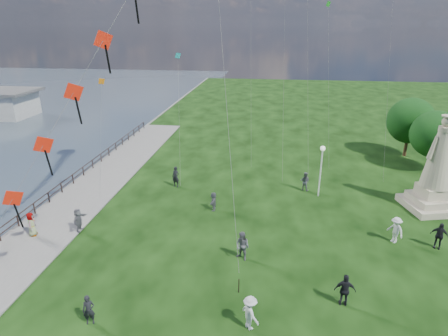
# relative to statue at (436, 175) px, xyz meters

# --- Properties ---
(waterfront) EXTENTS (200.00, 200.00, 1.51)m
(waterfront) POSITION_rel_statue_xyz_m (-30.18, -6.29, -2.98)
(waterfront) COLOR #364652
(waterfront) RESTS_ON ground
(statue) EXTENTS (4.59, 4.59, 7.71)m
(statue) POSITION_rel_statue_xyz_m (0.00, 0.00, 0.00)
(statue) COLOR tan
(statue) RESTS_ON ground
(lamppost) EXTENTS (0.42, 0.42, 4.58)m
(lamppost) POSITION_rel_statue_xyz_m (-8.74, 1.20, 0.39)
(lamppost) COLOR silver
(lamppost) RESTS_ON ground
(tree_row) EXTENTS (8.68, 13.96, 6.62)m
(tree_row) POSITION_rel_statue_xyz_m (3.11, 10.36, 0.88)
(tree_row) COLOR #382314
(tree_row) RESTS_ON ground
(person_0) EXTENTS (0.69, 0.56, 1.63)m
(person_0) POSITION_rel_statue_xyz_m (-21.61, -15.56, -2.09)
(person_0) COLOR black
(person_0) RESTS_ON ground
(person_1) EXTENTS (1.11, 0.99, 1.94)m
(person_1) POSITION_rel_statue_xyz_m (-14.52, -9.09, -1.94)
(person_1) COLOR #595960
(person_1) RESTS_ON ground
(person_2) EXTENTS (1.25, 1.31, 1.85)m
(person_2) POSITION_rel_statue_xyz_m (-13.65, -14.82, -1.98)
(person_2) COLOR silver
(person_2) RESTS_ON ground
(person_3) EXTENTS (1.13, 0.62, 1.89)m
(person_3) POSITION_rel_statue_xyz_m (-8.79, -12.52, -1.97)
(person_3) COLOR black
(person_3) RESTS_ON ground
(person_5) EXTENTS (0.71, 1.61, 1.73)m
(person_5) POSITION_rel_statue_xyz_m (-26.47, -7.25, -2.05)
(person_5) COLOR #595960
(person_5) RESTS_ON ground
(person_6) EXTENTS (0.81, 0.64, 1.94)m
(person_6) POSITION_rel_statue_xyz_m (-21.58, 1.51, -1.94)
(person_6) COLOR black
(person_6) RESTS_ON ground
(person_7) EXTENTS (0.98, 0.81, 1.74)m
(person_7) POSITION_rel_statue_xyz_m (-9.88, 2.29, -2.04)
(person_7) COLOR #595960
(person_7) RESTS_ON ground
(person_8) EXTENTS (1.20, 1.37, 1.89)m
(person_8) POSITION_rel_statue_xyz_m (-4.34, -5.69, -1.97)
(person_8) COLOR silver
(person_8) RESTS_ON ground
(person_9) EXTENTS (1.23, 0.97, 1.87)m
(person_9) POSITION_rel_statue_xyz_m (-1.66, -6.05, -1.98)
(person_9) COLOR black
(person_9) RESTS_ON ground
(person_10) EXTENTS (0.75, 0.97, 1.75)m
(person_10) POSITION_rel_statue_xyz_m (-29.41, -8.30, -2.04)
(person_10) COLOR #595960
(person_10) RESTS_ON ground
(person_11) EXTENTS (0.68, 1.46, 1.54)m
(person_11) POSITION_rel_statue_xyz_m (-17.41, -2.61, -2.14)
(person_11) COLOR #595960
(person_11) RESTS_ON ground
(red_kite_train) EXTENTS (9.64, 9.35, 18.77)m
(red_kite_train) POSITION_rel_statue_xyz_m (-22.68, -10.68, 8.73)
(red_kite_train) COLOR black
(red_kite_train) RESTS_ON ground
(small_kites) EXTENTS (30.84, 15.09, 25.86)m
(small_kites) POSITION_rel_statue_xyz_m (-11.81, 7.62, 11.43)
(small_kites) COLOR teal
(small_kites) RESTS_ON ground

